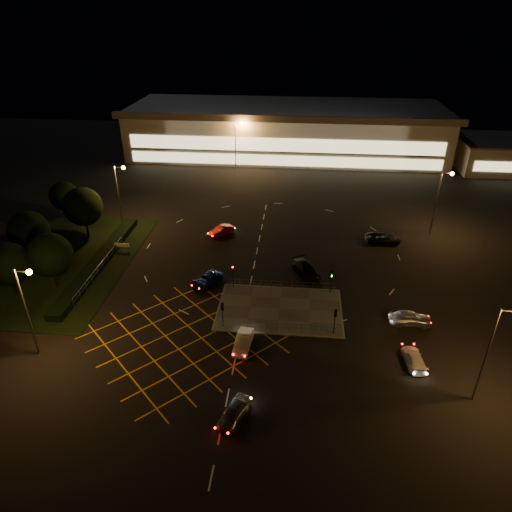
# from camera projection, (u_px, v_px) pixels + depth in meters

# --- Properties ---
(ground) EXTENTS (180.00, 180.00, 0.00)m
(ground) POSITION_uv_depth(u_px,v_px,m) (264.00, 299.00, 54.96)
(ground) COLOR black
(ground) RESTS_ON ground
(pedestrian_island) EXTENTS (14.00, 9.00, 0.12)m
(pedestrian_island) POSITION_uv_depth(u_px,v_px,m) (280.00, 309.00, 53.02)
(pedestrian_island) COLOR #4C4944
(pedestrian_island) RESTS_ON ground
(grass_verge) EXTENTS (18.00, 30.00, 0.08)m
(grass_verge) POSITION_uv_depth(u_px,v_px,m) (65.00, 262.00, 62.55)
(grass_verge) COLOR black
(grass_verge) RESTS_ON ground
(hedge) EXTENTS (2.00, 26.00, 1.00)m
(hedge) POSITION_uv_depth(u_px,v_px,m) (99.00, 261.00, 61.90)
(hedge) COLOR black
(hedge) RESTS_ON ground
(supermarket) EXTENTS (72.00, 26.50, 10.50)m
(supermarket) POSITION_uv_depth(u_px,v_px,m) (286.00, 130.00, 106.24)
(supermarket) COLOR beige
(supermarket) RESTS_ON ground
(retail_unit_a) EXTENTS (18.80, 14.80, 6.35)m
(retail_unit_a) POSITION_uv_depth(u_px,v_px,m) (502.00, 154.00, 96.40)
(retail_unit_a) COLOR beige
(retail_unit_a) RESTS_ON ground
(streetlight_sw) EXTENTS (1.78, 0.56, 10.03)m
(streetlight_sw) POSITION_uv_depth(u_px,v_px,m) (28.00, 300.00, 43.18)
(streetlight_sw) COLOR slate
(streetlight_sw) RESTS_ON ground
(streetlight_se) EXTENTS (1.78, 0.56, 10.03)m
(streetlight_se) POSITION_uv_depth(u_px,v_px,m) (496.00, 342.00, 37.85)
(streetlight_se) COLOR slate
(streetlight_se) RESTS_ON ground
(streetlight_nw) EXTENTS (1.78, 0.56, 10.03)m
(streetlight_nw) POSITION_uv_depth(u_px,v_px,m) (120.00, 188.00, 69.43)
(streetlight_nw) COLOR slate
(streetlight_nw) RESTS_ON ground
(streetlight_ne) EXTENTS (1.78, 0.56, 10.03)m
(streetlight_ne) POSITION_uv_depth(u_px,v_px,m) (441.00, 194.00, 67.07)
(streetlight_ne) COLOR slate
(streetlight_ne) RESTS_ON ground
(streetlight_far_left) EXTENTS (1.78, 0.56, 10.03)m
(streetlight_far_left) POSITION_uv_depth(u_px,v_px,m) (237.00, 139.00, 94.31)
(streetlight_far_left) COLOR slate
(streetlight_far_left) RESTS_ON ground
(streetlight_far_right) EXTENTS (1.78, 0.56, 10.03)m
(streetlight_far_right) POSITION_uv_depth(u_px,v_px,m) (434.00, 141.00, 92.64)
(streetlight_far_right) COLOR slate
(streetlight_far_right) RESTS_ON ground
(signal_sw) EXTENTS (0.28, 0.30, 3.15)m
(signal_sw) POSITION_uv_depth(u_px,v_px,m) (223.00, 310.00, 48.94)
(signal_sw) COLOR black
(signal_sw) RESTS_ON pedestrian_island
(signal_se) EXTENTS (0.28, 0.30, 3.15)m
(signal_se) POSITION_uv_depth(u_px,v_px,m) (335.00, 317.00, 47.92)
(signal_se) COLOR black
(signal_se) RESTS_ON pedestrian_island
(signal_nw) EXTENTS (0.28, 0.30, 3.15)m
(signal_nw) POSITION_uv_depth(u_px,v_px,m) (233.00, 272.00, 55.89)
(signal_nw) COLOR black
(signal_nw) RESTS_ON pedestrian_island
(signal_ne) EXTENTS (0.28, 0.30, 3.15)m
(signal_ne) POSITION_uv_depth(u_px,v_px,m) (332.00, 277.00, 54.86)
(signal_ne) COLOR black
(signal_ne) RESTS_ON pedestrian_island
(tree_a) EXTENTS (5.04, 5.04, 6.86)m
(tree_a) POSITION_uv_depth(u_px,v_px,m) (9.00, 264.00, 53.68)
(tree_a) COLOR black
(tree_a) RESTS_ON ground
(tree_b) EXTENTS (5.40, 5.40, 7.35)m
(tree_b) POSITION_uv_depth(u_px,v_px,m) (29.00, 231.00, 60.65)
(tree_b) COLOR black
(tree_b) RESTS_ON ground
(tree_c) EXTENTS (5.76, 5.76, 7.84)m
(tree_c) POSITION_uv_depth(u_px,v_px,m) (83.00, 207.00, 67.11)
(tree_c) COLOR black
(tree_c) RESTS_ON ground
(tree_d) EXTENTS (4.68, 4.68, 6.37)m
(tree_d) POSITION_uv_depth(u_px,v_px,m) (64.00, 196.00, 73.29)
(tree_d) COLOR black
(tree_d) RESTS_ON ground
(tree_e) EXTENTS (5.40, 5.40, 7.35)m
(tree_e) POSITION_uv_depth(u_px,v_px,m) (50.00, 255.00, 54.92)
(tree_e) COLOR black
(tree_e) RESTS_ON ground
(car_near_silver) EXTENTS (2.94, 4.40, 1.39)m
(car_near_silver) POSITION_uv_depth(u_px,v_px,m) (234.00, 412.00, 38.85)
(car_near_silver) COLOR #A3A5AA
(car_near_silver) RESTS_ON ground
(car_queue_white) EXTENTS (1.85, 4.37, 1.40)m
(car_queue_white) POSITION_uv_depth(u_px,v_px,m) (243.00, 342.00, 46.92)
(car_queue_white) COLOR silver
(car_queue_white) RESTS_ON ground
(car_left_blue) EXTENTS (4.09, 5.05, 1.28)m
(car_left_blue) POSITION_uv_depth(u_px,v_px,m) (207.00, 280.00, 57.51)
(car_left_blue) COLOR #0C184C
(car_left_blue) RESTS_ON ground
(car_far_dkgrey) EXTENTS (4.26, 5.78, 1.56)m
(car_far_dkgrey) POSITION_uv_depth(u_px,v_px,m) (306.00, 269.00, 59.49)
(car_far_dkgrey) COLOR black
(car_far_dkgrey) RESTS_ON ground
(car_right_silver) EXTENTS (4.60, 1.88, 1.56)m
(car_right_silver) POSITION_uv_depth(u_px,v_px,m) (410.00, 318.00, 50.32)
(car_right_silver) COLOR silver
(car_right_silver) RESTS_ON ground
(car_circ_red) EXTENTS (3.95, 4.08, 1.39)m
(car_circ_red) POSITION_uv_depth(u_px,v_px,m) (221.00, 231.00, 69.81)
(car_circ_red) COLOR maroon
(car_circ_red) RESTS_ON ground
(car_east_grey) EXTENTS (5.31, 2.63, 1.45)m
(car_east_grey) POSITION_uv_depth(u_px,v_px,m) (383.00, 238.00, 67.56)
(car_east_grey) COLOR black
(car_east_grey) RESTS_ON ground
(car_approach_white) EXTENTS (2.05, 4.33, 1.22)m
(car_approach_white) POSITION_uv_depth(u_px,v_px,m) (414.00, 359.00, 44.82)
(car_approach_white) COLOR silver
(car_approach_white) RESTS_ON ground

